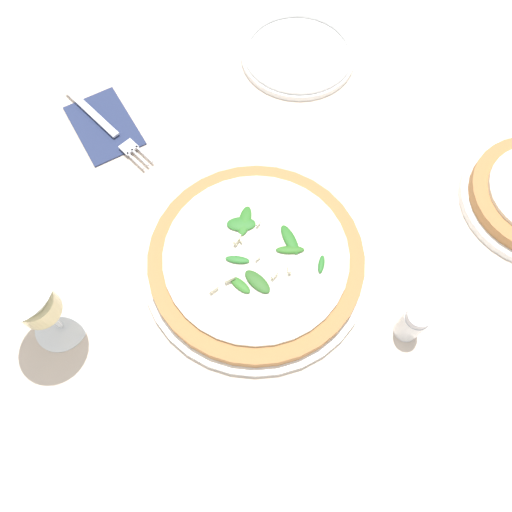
# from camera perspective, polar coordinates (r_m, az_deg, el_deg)

# --- Properties ---
(ground_plane) EXTENTS (6.00, 6.00, 0.00)m
(ground_plane) POSITION_cam_1_polar(r_m,az_deg,el_deg) (0.72, 0.76, 0.76)
(ground_plane) COLOR beige
(pizza_arugula_main) EXTENTS (0.32, 0.32, 0.05)m
(pizza_arugula_main) POSITION_cam_1_polar(r_m,az_deg,el_deg) (0.69, 0.00, -0.45)
(pizza_arugula_main) COLOR white
(pizza_arugula_main) RESTS_ON ground_plane
(wine_glass) EXTENTS (0.09, 0.09, 0.15)m
(wine_glass) POSITION_cam_1_polar(r_m,az_deg,el_deg) (0.63, -24.42, -4.63)
(wine_glass) COLOR white
(wine_glass) RESTS_ON ground_plane
(napkin) EXTENTS (0.15, 0.12, 0.01)m
(napkin) POSITION_cam_1_polar(r_m,az_deg,el_deg) (0.87, -17.01, 14.12)
(napkin) COLOR navy
(napkin) RESTS_ON ground_plane
(fork) EXTENTS (0.21, 0.02, 0.00)m
(fork) POSITION_cam_1_polar(r_m,az_deg,el_deg) (0.86, -16.78, 14.06)
(fork) COLOR silver
(fork) RESTS_ON ground_plane
(side_plate_white) EXTENTS (0.20, 0.20, 0.02)m
(side_plate_white) POSITION_cam_1_polar(r_m,az_deg,el_deg) (0.94, 4.83, 22.01)
(side_plate_white) COLOR white
(side_plate_white) RESTS_ON ground_plane
(shaker_pepper) EXTENTS (0.03, 0.03, 0.07)m
(shaker_pepper) POSITION_cam_1_polar(r_m,az_deg,el_deg) (0.67, 17.42, -7.36)
(shaker_pepper) COLOR silver
(shaker_pepper) RESTS_ON ground_plane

